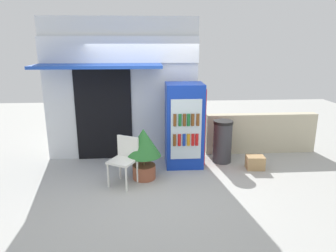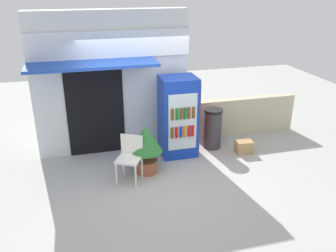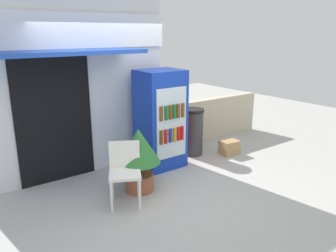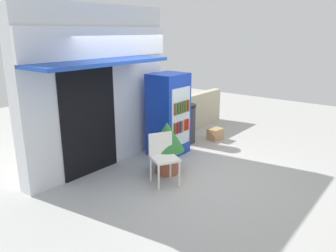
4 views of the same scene
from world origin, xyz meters
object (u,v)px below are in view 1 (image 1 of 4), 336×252
(drink_cooler, at_px, (184,125))
(potted_plant_near_shop, at_px, (144,148))
(plastic_chair, at_px, (125,157))
(trash_bin, at_px, (222,141))
(cardboard_box, at_px, (255,162))

(drink_cooler, distance_m, potted_plant_near_shop, 1.08)
(plastic_chair, xyz_separation_m, trash_bin, (2.03, 0.92, -0.05))
(potted_plant_near_shop, bearing_deg, trash_bin, 23.51)
(cardboard_box, bearing_deg, drink_cooler, 167.17)
(trash_bin, relative_size, cardboard_box, 2.59)
(drink_cooler, relative_size, cardboard_box, 4.87)
(plastic_chair, bearing_deg, trash_bin, 24.31)
(drink_cooler, bearing_deg, plastic_chair, -145.88)
(plastic_chair, bearing_deg, potted_plant_near_shop, 28.09)
(plastic_chair, xyz_separation_m, cardboard_box, (2.62, 0.48, -0.38))
(trash_bin, bearing_deg, drink_cooler, -172.41)
(potted_plant_near_shop, xyz_separation_m, cardboard_box, (2.28, 0.29, -0.48))
(potted_plant_near_shop, distance_m, cardboard_box, 2.35)
(plastic_chair, distance_m, cardboard_box, 2.69)
(trash_bin, distance_m, cardboard_box, 0.81)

